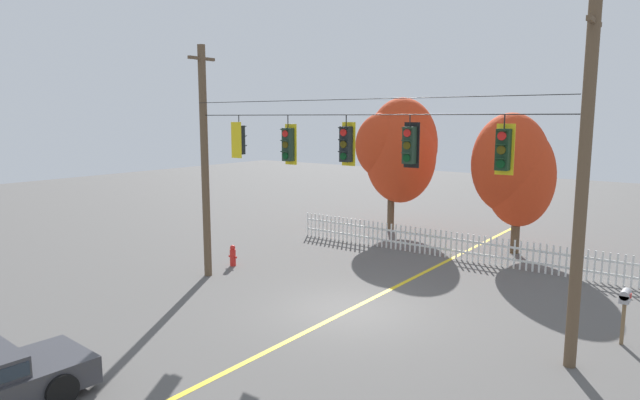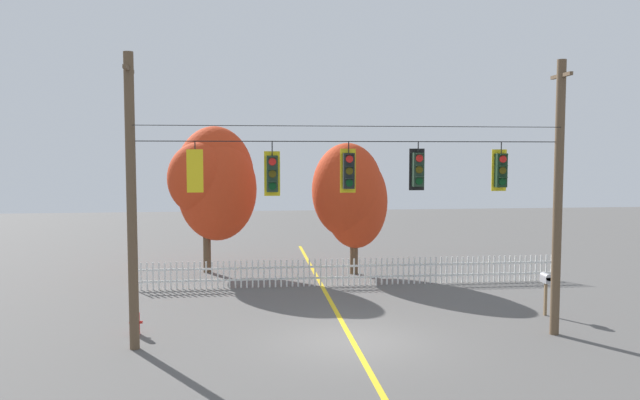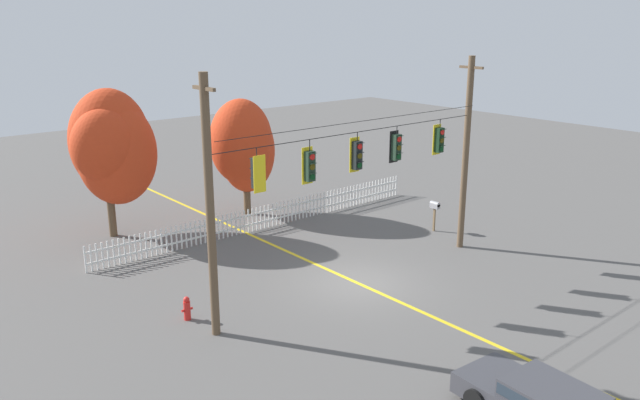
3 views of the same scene
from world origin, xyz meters
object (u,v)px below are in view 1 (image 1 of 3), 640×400
object	(u,v)px
traffic_signal_eastbound_side	(288,144)
roadside_mailbox	(625,300)
traffic_signal_northbound_primary	(239,140)
traffic_signal_southbound_primary	(410,145)
traffic_signal_westbound_side	(503,150)
autumn_maple_near_fence	(398,150)
autumn_maple_mid	(514,170)
traffic_signal_northbound_secondary	(346,144)
fire_hydrant	(233,256)

from	to	relation	value
traffic_signal_eastbound_side	roadside_mailbox	distance (m)	9.80
traffic_signal_northbound_primary	traffic_signal_southbound_primary	world-z (taller)	same
traffic_signal_westbound_side	traffic_signal_northbound_primary	bearing A→B (deg)	-179.87
traffic_signal_northbound_primary	autumn_maple_near_fence	world-z (taller)	autumn_maple_near_fence
traffic_signal_eastbound_side	traffic_signal_southbound_primary	bearing A→B (deg)	-0.01
autumn_maple_mid	traffic_signal_northbound_primary	bearing A→B (deg)	-121.14
traffic_signal_southbound_primary	traffic_signal_westbound_side	bearing A→B (deg)	0.00
roadside_mailbox	traffic_signal_eastbound_side	bearing A→B (deg)	-167.15
traffic_signal_northbound_primary	traffic_signal_westbound_side	world-z (taller)	same
traffic_signal_eastbound_side	traffic_signal_northbound_secondary	size ratio (longest dim) A/B	1.05
autumn_maple_near_fence	autumn_maple_mid	world-z (taller)	autumn_maple_near_fence
traffic_signal_northbound_secondary	traffic_signal_southbound_primary	distance (m)	1.95
autumn_maple_mid	roadside_mailbox	size ratio (longest dim) A/B	4.10
autumn_maple_mid	roadside_mailbox	xyz separation A→B (m)	(5.14, -7.56, -2.30)
traffic_signal_eastbound_side	roadside_mailbox	world-z (taller)	traffic_signal_eastbound_side
traffic_signal_southbound_primary	autumn_maple_near_fence	world-z (taller)	autumn_maple_near_fence
traffic_signal_eastbound_side	fire_hydrant	distance (m)	6.00
traffic_signal_northbound_primary	autumn_maple_mid	size ratio (longest dim) A/B	0.24
traffic_signal_southbound_primary	traffic_signal_westbound_side	world-z (taller)	same
traffic_signal_southbound_primary	autumn_maple_mid	size ratio (longest dim) A/B	0.24
traffic_signal_westbound_side	fire_hydrant	world-z (taller)	traffic_signal_westbound_side
autumn_maple_mid	roadside_mailbox	world-z (taller)	autumn_maple_mid
traffic_signal_northbound_secondary	autumn_maple_near_fence	xyz separation A→B (m)	(-4.27, 10.78, -0.81)
roadside_mailbox	traffic_signal_northbound_secondary	bearing A→B (deg)	-163.39
traffic_signal_westbound_side	fire_hydrant	xyz separation A→B (m)	(-10.37, 1.40, -4.39)
traffic_signal_eastbound_side	autumn_maple_mid	bearing A→B (deg)	68.61
traffic_signal_northbound_primary	fire_hydrant	size ratio (longest dim) A/B	1.71
traffic_signal_northbound_primary	traffic_signal_eastbound_side	bearing A→B (deg)	0.53
traffic_signal_northbound_secondary	autumn_maple_near_fence	bearing A→B (deg)	111.62
traffic_signal_northbound_secondary	traffic_signal_westbound_side	size ratio (longest dim) A/B	1.01
traffic_signal_southbound_primary	autumn_maple_near_fence	size ratio (longest dim) A/B	0.21
traffic_signal_northbound_primary	fire_hydrant	distance (m)	4.99
traffic_signal_northbound_secondary	roadside_mailbox	xyz separation A→B (m)	(6.81, 2.03, -3.65)
traffic_signal_northbound_primary	autumn_maple_near_fence	distance (m)	10.83
traffic_signal_northbound_secondary	autumn_maple_near_fence	distance (m)	11.62
traffic_signal_southbound_primary	roadside_mailbox	distance (m)	6.42
traffic_signal_northbound_primary	traffic_signal_northbound_secondary	size ratio (longest dim) A/B	0.96
traffic_signal_westbound_side	traffic_signal_northbound_secondary	bearing A→B (deg)	180.00
traffic_signal_eastbound_side	traffic_signal_westbound_side	size ratio (longest dim) A/B	1.06
traffic_signal_northbound_primary	traffic_signal_eastbound_side	size ratio (longest dim) A/B	0.92
traffic_signal_westbound_side	roadside_mailbox	distance (m)	4.84
traffic_signal_eastbound_side	fire_hydrant	bearing A→B (deg)	160.45
traffic_signal_northbound_secondary	roadside_mailbox	bearing A→B (deg)	16.61
autumn_maple_near_fence	traffic_signal_westbound_side	bearing A→B (deg)	-51.35
traffic_signal_eastbound_side	autumn_maple_near_fence	size ratio (longest dim) A/B	0.23
autumn_maple_mid	roadside_mailbox	distance (m)	9.43
traffic_signal_eastbound_side	fire_hydrant	xyz separation A→B (m)	(-3.93, 1.40, -4.32)
autumn_maple_mid	autumn_maple_near_fence	bearing A→B (deg)	168.64
traffic_signal_westbound_side	autumn_maple_near_fence	bearing A→B (deg)	128.65
fire_hydrant	roadside_mailbox	distance (m)	12.87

